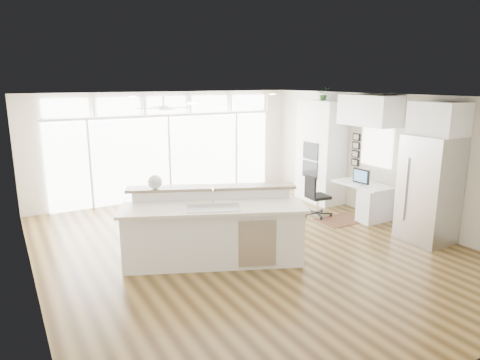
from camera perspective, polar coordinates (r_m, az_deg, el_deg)
floor at (r=7.89m, az=1.07°, el=-9.04°), size 7.00×8.00×0.02m
ceiling at (r=7.31m, az=1.16°, el=11.03°), size 7.00×8.00×0.02m
wall_back at (r=11.05m, az=-9.62°, el=4.53°), size 7.00×0.04×2.70m
wall_front at (r=4.67m, az=27.46°, el=-8.68°), size 7.00×0.04×2.70m
wall_left at (r=6.48m, az=-26.55°, el=-2.75°), size 0.04×8.00×2.70m
wall_right at (r=9.72m, az=19.14°, el=2.82°), size 0.04×8.00×2.70m
glass_wall at (r=11.05m, az=-9.45°, el=2.95°), size 5.80×0.06×2.08m
transom_row at (r=10.89m, az=-9.71°, el=9.85°), size 5.90×0.06×0.40m
desk_window at (r=9.86m, az=17.77°, el=4.24°), size 0.04×0.85×0.85m
ceiling_fan at (r=9.65m, az=-10.18°, el=10.03°), size 1.16×1.16×0.32m
recessed_lights at (r=7.48m, az=0.36°, el=10.93°), size 3.40×3.00×0.02m
oven_cabinet at (r=10.77m, az=10.74°, el=3.72°), size 0.64×1.20×2.50m
desk_nook at (r=9.86m, az=15.99°, el=-2.61°), size 0.72×1.30×0.76m
upper_cabinets at (r=9.56m, az=16.91°, el=8.87°), size 0.64×1.30×0.64m
refrigerator at (r=8.67m, az=23.92°, el=-1.14°), size 0.76×0.90×2.00m
fridge_cabinet at (r=8.52m, az=24.98°, el=7.42°), size 0.64×0.90×0.60m
framed_photos at (r=10.30m, az=15.18°, el=3.92°), size 0.06×0.22×0.80m
kitchen_island at (r=7.08m, az=-3.55°, el=-6.46°), size 3.21×2.24×1.20m
rug at (r=9.58m, az=13.27°, el=-5.24°), size 0.97×0.70×0.01m
office_chair at (r=9.65m, az=10.36°, el=-2.14°), size 0.52×0.49×0.92m
fishbowl at (r=7.28m, az=-11.27°, el=-0.25°), size 0.32×0.32×0.24m
monitor at (r=9.67m, az=15.86°, el=0.51°), size 0.10×0.43×0.35m
keyboard at (r=9.59m, az=15.09°, el=-0.59°), size 0.13×0.31×0.02m
potted_plant at (r=10.64m, az=11.06°, el=11.02°), size 0.31×0.34×0.24m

